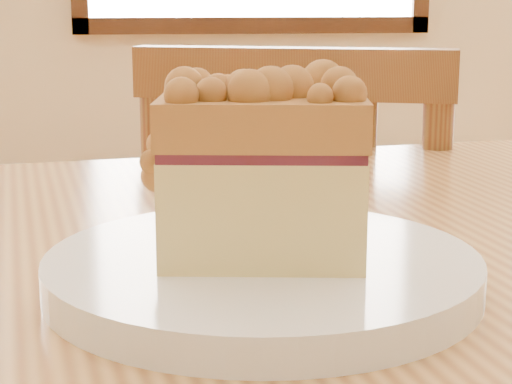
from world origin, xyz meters
TOP-DOWN VIEW (x-y plane):
  - cafe_chair_main at (-0.03, 0.66)m, footprint 0.49×0.49m
  - plate at (-0.17, 0.05)m, footprint 0.25×0.25m
  - cake_slice at (-0.17, 0.05)m, footprint 0.13×0.10m

SIDE VIEW (x-z plane):
  - cafe_chair_main at x=-0.03m, z-range 0.00..0.87m
  - plate at x=-0.17m, z-range 0.75..0.77m
  - cake_slice at x=-0.17m, z-range 0.77..0.88m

